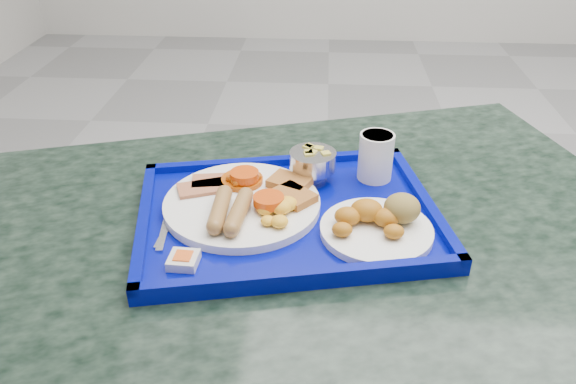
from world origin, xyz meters
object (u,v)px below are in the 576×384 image
at_px(table, 299,317).
at_px(tray, 288,215).
at_px(fruit_bowl, 313,161).
at_px(main_plate, 246,201).
at_px(bread_plate, 379,222).
at_px(juice_cup, 376,155).

relative_size(table, tray, 2.56).
bearing_deg(fruit_bowl, table, -96.48).
relative_size(main_plate, bread_plate, 1.49).
xyz_separation_m(tray, fruit_bowl, (0.04, 0.11, 0.04)).
distance_m(main_plate, juice_cup, 0.25).
height_order(table, juice_cup, juice_cup).
xyz_separation_m(table, main_plate, (-0.09, 0.03, 0.23)).
distance_m(bread_plate, juice_cup, 0.18).
bearing_deg(juice_cup, table, -130.30).
distance_m(fruit_bowl, juice_cup, 0.12).
distance_m(tray, fruit_bowl, 0.13).
bearing_deg(bread_plate, table, 170.87).
bearing_deg(juice_cup, main_plate, -152.06).
relative_size(main_plate, juice_cup, 3.01).
bearing_deg(bread_plate, main_plate, 165.99).
relative_size(table, main_plate, 5.35).
bearing_deg(main_plate, juice_cup, 27.94).
relative_size(table, bread_plate, 7.95).
relative_size(table, fruit_bowl, 16.76).
xyz_separation_m(table, juice_cup, (0.13, 0.15, 0.26)).
bearing_deg(main_plate, table, -20.25).
xyz_separation_m(tray, main_plate, (-0.07, 0.01, 0.02)).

